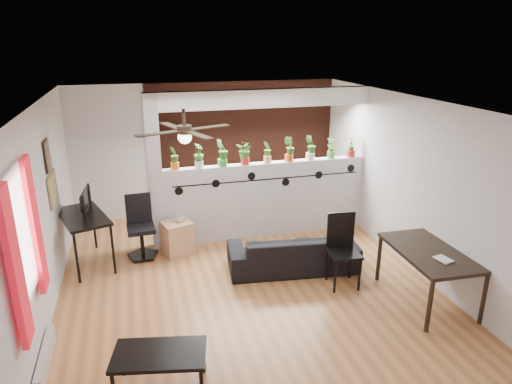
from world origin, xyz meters
name	(u,v)px	position (x,y,z in m)	size (l,w,h in m)	color
room_shell	(243,197)	(0.00, 0.00, 1.30)	(6.30, 7.10, 2.90)	#995F32
partition_wall	(267,199)	(0.80, 1.50, 0.68)	(3.60, 0.18, 1.35)	#BCBCC1
ceiling_header	(268,98)	(0.80, 1.50, 2.45)	(3.60, 0.18, 0.30)	white
pier_column	(155,174)	(-1.11, 1.50, 1.30)	(0.22, 0.20, 2.60)	#BCBCC1
brick_panel	(246,147)	(0.80, 2.97, 1.30)	(3.90, 0.05, 2.60)	brown
vine_decal	(269,179)	(0.80, 1.40, 1.08)	(3.31, 0.01, 0.30)	black
window_assembly	(22,240)	(-2.56, -1.20, 1.51)	(0.09, 1.30, 1.55)	white
baseboard_heater	(45,358)	(-2.54, -1.20, 0.09)	(0.08, 1.00, 0.18)	beige
corkboard	(53,189)	(-2.58, 0.95, 1.35)	(0.03, 0.60, 0.45)	#977A49
framed_art	(47,156)	(-2.58, 0.90, 1.85)	(0.03, 0.34, 0.44)	#8C7259
ceiling_fan	(185,132)	(-0.80, -0.30, 2.31)	(1.19, 1.19, 0.43)	black
potted_plant_0	(175,157)	(-0.78, 1.50, 1.56)	(0.18, 0.21, 0.39)	orange
potted_plant_1	(199,155)	(-0.39, 1.50, 1.56)	(0.23, 0.25, 0.40)	silver
potted_plant_2	(222,152)	(0.01, 1.50, 1.59)	(0.28, 0.25, 0.46)	green
potted_plant_3	(245,152)	(0.41, 1.50, 1.57)	(0.27, 0.26, 0.41)	#B01C1C
potted_plant_4	(267,151)	(0.80, 1.50, 1.55)	(0.19, 0.21, 0.38)	gold
potted_plant_5	(289,149)	(1.20, 1.50, 1.57)	(0.27, 0.27, 0.42)	#C44917
potted_plant_6	(311,147)	(1.59, 1.50, 1.58)	(0.25, 0.21, 0.43)	white
potted_plant_7	(331,147)	(1.99, 1.50, 1.55)	(0.23, 0.20, 0.38)	green
potted_plant_8	(351,145)	(2.38, 1.50, 1.57)	(0.25, 0.26, 0.41)	#AC1E1B
sofa	(293,252)	(0.81, 0.17, 0.27)	(1.87, 0.74, 0.55)	black
cube_shelf	(178,238)	(-0.84, 1.16, 0.28)	(0.45, 0.40, 0.55)	tan
cup	(180,219)	(-0.79, 1.16, 0.60)	(0.13, 0.13, 0.10)	gray
computer_desk	(83,220)	(-2.25, 1.16, 0.75)	(0.92, 1.28, 0.83)	black
monitor	(83,206)	(-2.25, 1.31, 0.93)	(0.06, 0.35, 0.20)	black
office_chair	(141,231)	(-1.41, 1.22, 0.45)	(0.53, 0.53, 1.01)	black
dining_table	(430,256)	(2.25, -1.16, 0.67)	(0.89, 1.40, 0.75)	black
book	(439,261)	(2.15, -1.46, 0.76)	(0.16, 0.22, 0.02)	gray
folding_chair	(342,243)	(1.35, -0.41, 0.62)	(0.47, 0.47, 1.06)	black
coffee_table	(159,357)	(-1.34, -1.89, 0.39)	(1.01, 0.69, 0.43)	black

